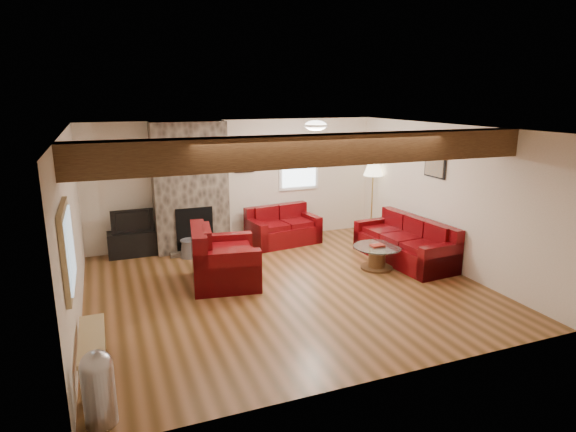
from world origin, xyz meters
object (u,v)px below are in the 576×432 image
Objects in this scene: loveseat at (283,226)px; coffee_table at (377,257)px; armchair_red at (225,255)px; television at (132,220)px; sofa_three at (404,240)px; floor_lamp at (373,173)px; tv_cabinet at (134,243)px.

loveseat is 2.25m from coffee_table.
television is at bearing 41.34° from armchair_red.
coffee_table is (-0.67, -0.17, -0.19)m from sofa_three.
floor_lamp is (0.32, 1.69, 0.98)m from sofa_three.
television is at bearing 174.86° from floor_lamp.
sofa_three reaches higher than tv_cabinet.
floor_lamp reaches higher than tv_cabinet.
sofa_three is 2.43× the size of coffee_table.
tv_cabinet is 5.06m from floor_lamp.
armchair_red is 2.37m from television.
television is (-3.92, 2.31, 0.49)m from coffee_table.
floor_lamp is (1.99, -0.14, 0.99)m from loveseat.
tv_cabinet is (-3.92, 2.31, 0.03)m from coffee_table.
television is (0.00, 0.00, 0.46)m from tv_cabinet.
loveseat is at bearing -142.16° from sofa_three.
armchair_red reaches higher than television.
coffee_table is at bearing -80.13° from sofa_three.
television is (-1.27, 1.98, 0.22)m from armchair_red.
coffee_table is 2.41m from floor_lamp.
floor_lamp reaches higher than armchair_red.
floor_lamp reaches higher than sofa_three.
coffee_table is (2.65, -0.32, -0.27)m from armchair_red.
armchair_red is 2.37m from tv_cabinet.
coffee_table is 1.09× the size of television.
tv_cabinet reaches higher than coffee_table.
loveseat is at bearing 116.45° from coffee_table.
floor_lamp is at bearing 164.80° from sofa_three.
floor_lamp is at bearing -5.14° from television.
armchair_red reaches higher than sofa_three.
television is 4.98m from floor_lamp.
armchair_red is 1.24× the size of tv_cabinet.
armchair_red is at bearing -97.09° from sofa_three.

